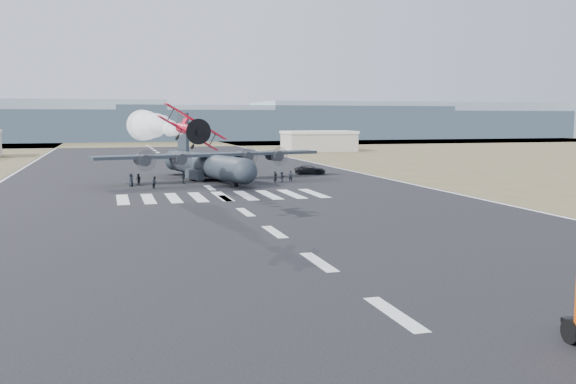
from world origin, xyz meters
name	(u,v)px	position (x,y,z in m)	size (l,w,h in m)	color
ground	(395,314)	(0.00, 0.00, 0.00)	(500.00, 500.00, 0.00)	black
scrub_far	(143,143)	(0.00, 230.00, 0.00)	(500.00, 80.00, 0.00)	brown
runway_markings	(210,188)	(0.00, 60.00, 0.01)	(60.00, 260.00, 0.01)	silver
ridge_seg_d	(139,125)	(0.00, 260.00, 6.50)	(150.00, 50.00, 13.00)	gray
ridge_seg_e	(283,123)	(65.00, 260.00, 7.50)	(150.00, 50.00, 15.00)	gray
ridge_seg_f	(410,120)	(130.00, 260.00, 8.50)	(150.00, 50.00, 17.00)	gray
ridge_seg_g	(524,124)	(195.00, 260.00, 6.50)	(150.00, 50.00, 13.00)	gray
hangar_right	(319,141)	(46.00, 150.00, 3.01)	(20.50, 12.50, 5.90)	#A9A496
aerobatic_biplane	(189,129)	(-6.52, 28.74, 8.74)	(5.53, 5.65, 4.39)	red
smoke_trail	(149,124)	(-8.70, 50.68, 8.92)	(4.71, 26.39, 3.93)	white
transport_aircraft	(206,163)	(1.24, 71.20, 2.71)	(36.13, 29.54, 10.52)	#202930
support_vehicle	(310,170)	(20.21, 77.36, 0.76)	(2.51, 5.44, 1.51)	black
crew_a	(275,177)	(10.53, 64.26, 0.89)	(0.65, 0.53, 1.78)	black
crew_b	(138,179)	(-9.38, 66.65, 0.82)	(0.80, 0.49, 1.64)	black
crew_c	(282,177)	(11.88, 65.50, 0.79)	(1.02, 0.47, 1.58)	black
crew_d	(183,177)	(-2.84, 66.92, 0.94)	(1.10, 0.57, 1.88)	black
crew_e	(131,180)	(-10.49, 64.99, 0.94)	(0.92, 0.56, 1.88)	black
crew_f	(276,178)	(10.48, 63.82, 0.78)	(1.44, 0.47, 1.56)	black
crew_g	(291,176)	(13.16, 65.02, 0.88)	(0.64, 0.53, 1.76)	black
crew_h	(155,182)	(-7.43, 61.19, 0.85)	(0.83, 0.51, 1.70)	black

